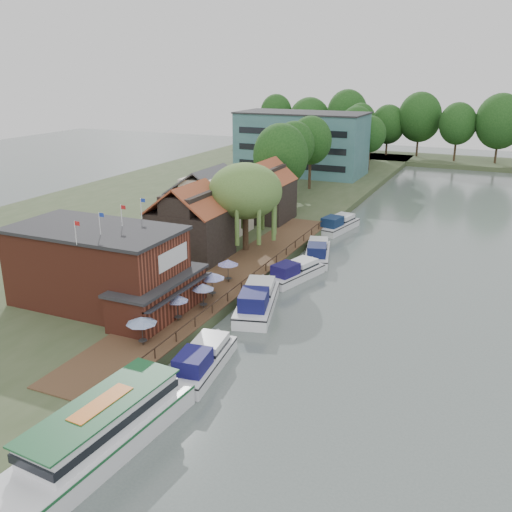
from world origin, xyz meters
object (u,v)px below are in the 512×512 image
at_px(cruiser_1, 257,297).
at_px(tour_boat, 94,433).
at_px(pub, 115,269).
at_px(umbrella_4, 228,271).
at_px(cottage_c, 265,190).
at_px(umbrella_1, 177,308).
at_px(swan, 155,380).
at_px(umbrella_0, 142,331).
at_px(hotel_block, 301,143).
at_px(cottage_a, 190,222).
at_px(willow, 245,208).
at_px(cruiser_0, 202,357).
at_px(cottage_b, 210,201).
at_px(umbrella_2, 203,296).
at_px(cruiser_2, 295,270).
at_px(cruiser_4, 338,222).
at_px(cruiser_3, 318,250).
at_px(umbrella_3, 212,285).

height_order(cruiser_1, tour_boat, tour_boat).
xyz_separation_m(pub, umbrella_4, (6.47, 9.53, -2.36)).
relative_size(cottage_c, umbrella_1, 3.58).
bearing_deg(swan, umbrella_1, 109.92).
xyz_separation_m(cottage_c, cruiser_1, (11.04, -27.50, -3.92)).
distance_m(umbrella_0, umbrella_1, 4.95).
bearing_deg(cruiser_1, pub, -164.83).
distance_m(hotel_block, cottage_a, 56.47).
distance_m(willow, cruiser_0, 27.20).
height_order(cottage_b, cruiser_1, cottage_b).
xyz_separation_m(cottage_a, cruiser_0, (12.85, -20.39, -4.09)).
xyz_separation_m(umbrella_2, umbrella_4, (-0.96, 6.84, 0.00)).
height_order(cottage_a, umbrella_0, cottage_a).
bearing_deg(cruiser_2, cruiser_4, 109.42).
bearing_deg(pub, cruiser_4, 74.34).
distance_m(cottage_b, tour_boat, 44.49).
distance_m(cruiser_0, cruiser_4, 41.64).
bearing_deg(cruiser_0, tour_boat, -101.43).
relative_size(cruiser_3, swan, 21.90).
bearing_deg(umbrella_1, hotel_block, 101.64).
height_order(hotel_block, umbrella_1, hotel_block).
relative_size(willow, umbrella_4, 4.39).
relative_size(hotel_block, cruiser_3, 2.64).
bearing_deg(cottage_b, cottage_c, 66.04).
relative_size(umbrella_1, cruiser_3, 0.25).
height_order(cottage_b, cruiser_4, cottage_b).
relative_size(cruiser_1, cruiser_4, 1.12).
bearing_deg(swan, tour_boat, -80.05).
relative_size(willow, cruiser_2, 1.14).
height_order(cottage_b, swan, cottage_b).
height_order(pub, hotel_block, hotel_block).
xyz_separation_m(willow, umbrella_2, (3.93, -17.31, -3.93)).
xyz_separation_m(hotel_block, umbrella_0, (14.58, -76.51, -4.86)).
height_order(cottage_a, cruiser_0, cottage_a).
xyz_separation_m(cottage_a, umbrella_0, (7.58, -20.51, -2.96)).
height_order(umbrella_0, cruiser_2, umbrella_0).
bearing_deg(cottage_b, cruiser_4, 38.40).
bearing_deg(willow, cottage_c, 104.04).
bearing_deg(cottage_b, cruiser_2, -31.18).
bearing_deg(umbrella_0, pub, 140.09).
bearing_deg(cruiser_3, umbrella_3, -119.89).
height_order(umbrella_0, cruiser_3, umbrella_0).
xyz_separation_m(cruiser_2, cruiser_3, (0.07, 7.50, 0.07)).
bearing_deg(umbrella_1, umbrella_4, 91.53).
relative_size(cruiser_3, tour_boat, 0.65).
relative_size(cottage_b, umbrella_1, 4.04).
distance_m(pub, umbrella_2, 8.24).
bearing_deg(hotel_block, tour_boat, -77.76).
distance_m(willow, umbrella_2, 18.18).
xyz_separation_m(umbrella_2, cruiser_2, (3.97, 12.99, -1.19)).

